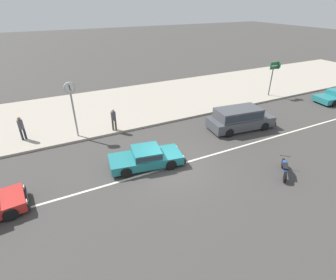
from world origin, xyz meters
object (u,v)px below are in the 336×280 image
Objects in this scene: street_clock at (71,97)px; arrow_signboard at (278,67)px; minivan_dark_grey_3 at (240,118)px; pedestrian_far_end at (21,127)px; motorcycle_1 at (285,168)px; sedan_teal_1 at (146,157)px; pedestrian_near_clock at (114,118)px.

street_clock is 18.48m from arrow_signboard.
minivan_dark_grey_3 is 9.04m from arrow_signboard.
street_clock is at bearing -17.68° from pedestrian_far_end.
arrow_signboard is (7.76, 4.21, 1.96)m from minivan_dark_grey_3.
street_clock reaches higher than motorcycle_1.
motorcycle_1 is 0.89× the size of pedestrian_far_end.
street_clock is 1.17× the size of arrow_signboard.
pedestrian_near_clock is (-0.37, 4.96, 0.54)m from sedan_teal_1.
sedan_teal_1 is 1.17× the size of street_clock.
minivan_dark_grey_3 is at bearing 10.14° from sedan_teal_1.
sedan_teal_1 is 2.70× the size of pedestrian_far_end.
sedan_teal_1 is at bearing -61.22° from street_clock.
sedan_teal_1 is at bearing -85.74° from pedestrian_near_clock.
sedan_teal_1 is 8.78m from pedestrian_far_end.
street_clock is at bearing -178.75° from arrow_signboard.
motorcycle_1 is 0.39× the size of street_clock.
street_clock reaches higher than sedan_teal_1.
street_clock is 3.12m from pedestrian_near_clock.
pedestrian_near_clock is at bearing 94.26° from sedan_teal_1.
pedestrian_near_clock is at bearing -177.66° from arrow_signboard.
pedestrian_near_clock reaches higher than minivan_dark_grey_3.
pedestrian_near_clock is (-15.98, -0.65, -1.74)m from arrow_signboard.
sedan_teal_1 is 1.37× the size of arrow_signboard.
street_clock is at bearing 160.44° from minivan_dark_grey_3.
pedestrian_near_clock is (2.49, -0.25, -1.86)m from street_clock.
street_clock reaches higher than pedestrian_near_clock.
minivan_dark_grey_3 reaches higher than motorcycle_1.
pedestrian_near_clock is 0.98× the size of pedestrian_far_end.
arrow_signboard is (18.48, 0.40, -0.12)m from street_clock.
motorcycle_1 is at bearing -53.95° from pedestrian_near_clock.
pedestrian_far_end is (-3.27, 1.04, -1.84)m from street_clock.
street_clock reaches higher than arrow_signboard.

